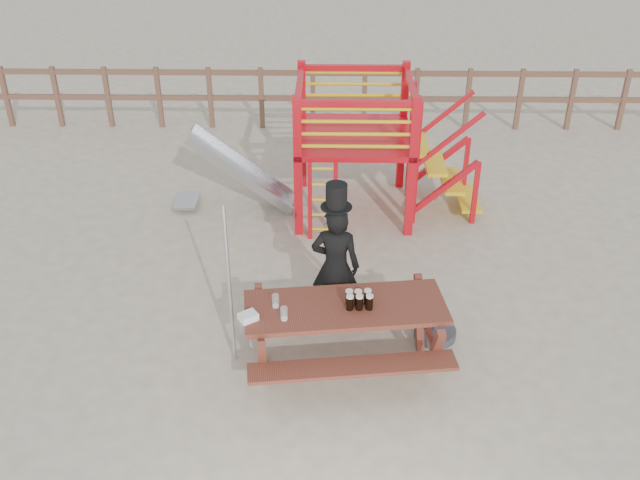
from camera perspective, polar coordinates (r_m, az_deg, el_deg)
The scene contains 10 objects.
ground at distance 8.20m, azimuth 1.72°, elevation -9.25°, with size 60.00×60.00×0.00m, color beige.
back_fence at distance 14.05m, azimuth 1.50°, elevation 11.77°, with size 15.09×0.09×1.20m.
playground_fort at distance 10.73m, azimuth 2.30°, elevation 7.61°, with size 4.71×1.84×2.10m.
picnic_table at distance 7.74m, azimuth 2.00°, elevation -7.08°, with size 2.30×1.72×0.83m.
man_with_hat at distance 8.24m, azimuth 1.25°, elevation -1.89°, with size 0.61×0.44×1.85m.
metal_pole at distance 7.64m, azimuth -7.26°, elevation -3.70°, with size 0.04×0.04×1.95m, color #B2B2B7.
parasol_base at distance 8.54m, azimuth 9.17°, elevation -7.33°, with size 0.49×0.49×0.21m.
paper_bag at distance 7.36m, azimuth -5.77°, elevation -6.13°, with size 0.18×0.14×0.08m, color white.
stout_pints at distance 7.50m, azimuth 3.13°, elevation -4.79°, with size 0.29×0.19×0.17m.
empty_glasses at distance 7.42m, azimuth -3.24°, elevation -5.43°, with size 0.18×0.30×0.15m.
Camera 1 is at (-0.14, -6.31, 5.24)m, focal length 40.00 mm.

